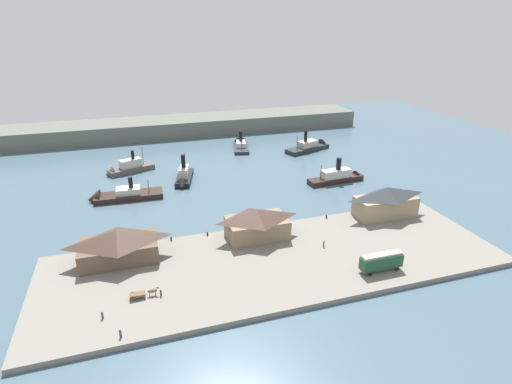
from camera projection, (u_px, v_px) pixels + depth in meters
name	position (u px, v px, depth m)	size (l,w,h in m)	color
ground_plane	(251.00, 224.00, 117.20)	(320.00, 320.00, 0.00)	#476070
quay_promenade	(278.00, 262.00, 97.63)	(110.00, 36.00, 1.20)	gray
seawall_edge	(255.00, 228.00, 113.84)	(110.00, 0.80, 1.00)	#666159
ferry_shed_central_terminal	(118.00, 245.00, 96.15)	(18.22, 11.07, 7.73)	brown
ferry_shed_customs_shed	(257.00, 223.00, 106.20)	(15.96, 10.08, 7.94)	#847056
ferry_shed_west_terminal	(386.00, 201.00, 117.88)	(18.08, 8.14, 8.95)	#998466
street_tram	(381.00, 261.00, 92.02)	(10.04, 2.76, 4.43)	#1E4C2D
horse_cart	(142.00, 293.00, 83.68)	(6.02, 1.68, 1.87)	brown
pedestrian_standing_center	(324.00, 244.00, 102.58)	(0.44, 0.44, 1.76)	#6B5B4C
pedestrian_near_cart	(102.00, 315.00, 77.71)	(0.41, 0.41, 1.67)	#3D4C42
pedestrian_walking_west	(120.00, 333.00, 73.06)	(0.44, 0.44, 1.78)	#3D4C42
pedestrian_near_east_shed	(161.00, 293.00, 84.18)	(0.40, 0.40, 1.63)	#4C3D33
mooring_post_east	(207.00, 234.00, 108.26)	(0.44, 0.44, 0.90)	black
mooring_post_center_west	(171.00, 239.00, 105.72)	(0.44, 0.44, 0.90)	black
mooring_post_west	(326.00, 217.00, 117.73)	(0.44, 0.44, 0.90)	black
ferry_near_quay	(340.00, 177.00, 147.84)	(23.01, 6.34, 10.35)	black
ferry_approaching_east	(127.00, 169.00, 156.41)	(19.49, 11.58, 10.44)	#514C47
ferry_moored_west	(312.00, 146.00, 184.97)	(24.36, 14.06, 11.52)	#23282D
ferry_outer_harbor	(184.00, 177.00, 147.19)	(9.26, 18.77, 11.28)	black
ferry_approaching_west	(119.00, 196.00, 132.84)	(23.93, 7.83, 9.58)	black
ferry_departing_north	(241.00, 145.00, 188.85)	(10.60, 21.26, 10.26)	#23282D
far_headland	(190.00, 125.00, 212.35)	(180.00, 24.00, 8.00)	#60665B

